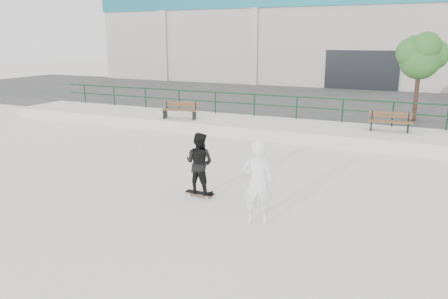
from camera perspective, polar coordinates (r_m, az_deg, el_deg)
The scene contains 11 objects.
ground at distance 9.80m, azimuth -1.93°, elevation -9.79°, with size 120.00×120.00×0.00m, color beige.
ledge at distance 18.34m, azimuth 11.32°, elevation 2.25°, with size 30.00×3.00×0.50m, color beige.
parking_strip at distance 26.58m, azimuth 15.59°, elevation 5.69°, with size 60.00×14.00×0.50m, color #353535.
railing at distance 19.42m, azimuth 12.35°, elevation 5.84°, with size 28.00×0.06×1.03m.
commercial_building at distance 40.20m, azimuth 19.32°, elevation 14.38°, with size 44.20×16.33×8.00m.
bench_left at distance 19.70m, azimuth -5.78°, elevation 5.13°, with size 1.71×0.80×0.76m.
bench_right at distance 18.10m, azimuth 20.83°, elevation 3.41°, with size 1.63×0.58×0.74m.
tree at distance 20.54m, azimuth 24.37°, elevation 11.22°, with size 2.12×1.89×3.77m.
skateboard at distance 11.47m, azimuth -3.19°, elevation -5.72°, with size 0.79×0.23×0.09m.
standing_skater at distance 11.22m, azimuth -3.24°, elevation -1.76°, with size 0.78×0.61×1.60m, color black.
seated_skater at distance 9.56m, azimuth 4.43°, elevation -4.30°, with size 0.70×0.46×1.91m, color white.
Camera 1 is at (3.99, -8.01, 4.00)m, focal length 35.00 mm.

